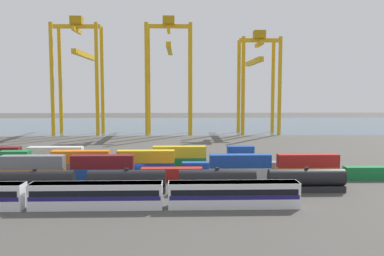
% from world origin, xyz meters
% --- Properties ---
extents(ground_plane, '(420.00, 420.00, 0.00)m').
position_xyz_m(ground_plane, '(0.00, 40.00, 0.00)').
color(ground_plane, '#4C4944').
extents(harbour_water, '(400.00, 110.00, 0.01)m').
position_xyz_m(harbour_water, '(0.00, 131.78, 0.00)').
color(harbour_water, '#475B6B').
rests_on(harbour_water, ground_plane).
extents(passenger_train, '(61.45, 3.14, 3.90)m').
position_xyz_m(passenger_train, '(-3.86, -23.68, 2.14)').
color(passenger_train, silver).
rests_on(passenger_train, ground_plane).
extents(freight_tank_row, '(76.52, 2.92, 4.38)m').
position_xyz_m(freight_tank_row, '(-0.49, -14.43, 2.07)').
color(freight_tank_row, '#232326').
rests_on(freight_tank_row, ground_plane).
extents(shipping_container_2, '(12.10, 2.44, 2.60)m').
position_xyz_m(shipping_container_2, '(-19.98, -5.06, 1.30)').
color(shipping_container_2, orange).
rests_on(shipping_container_2, ground_plane).
extents(shipping_container_3, '(12.10, 2.44, 2.60)m').
position_xyz_m(shipping_container_3, '(-19.98, -5.06, 3.90)').
color(shipping_container_3, slate).
rests_on(shipping_container_3, shipping_container_2).
extents(shipping_container_4, '(12.10, 2.44, 2.60)m').
position_xyz_m(shipping_container_4, '(-6.42, -5.06, 1.30)').
color(shipping_container_4, '#1C4299').
rests_on(shipping_container_4, ground_plane).
extents(shipping_container_5, '(12.10, 2.44, 2.60)m').
position_xyz_m(shipping_container_5, '(-6.42, -5.06, 3.90)').
color(shipping_container_5, maroon).
rests_on(shipping_container_5, shipping_container_4).
extents(shipping_container_6, '(12.10, 2.44, 2.60)m').
position_xyz_m(shipping_container_6, '(7.15, -5.06, 1.30)').
color(shipping_container_6, '#AD211C').
rests_on(shipping_container_6, ground_plane).
extents(shipping_container_7, '(12.10, 2.44, 2.60)m').
position_xyz_m(shipping_container_7, '(20.72, -5.06, 1.30)').
color(shipping_container_7, silver).
rests_on(shipping_container_7, ground_plane).
extents(shipping_container_8, '(12.10, 2.44, 2.60)m').
position_xyz_m(shipping_container_8, '(20.72, -5.06, 3.90)').
color(shipping_container_8, '#1C4299').
rests_on(shipping_container_8, shipping_container_7).
extents(shipping_container_9, '(12.10, 2.44, 2.60)m').
position_xyz_m(shipping_container_9, '(34.29, -5.06, 1.30)').
color(shipping_container_9, orange).
rests_on(shipping_container_9, ground_plane).
extents(shipping_container_10, '(12.10, 2.44, 2.60)m').
position_xyz_m(shipping_container_10, '(34.29, -5.06, 3.90)').
color(shipping_container_10, '#AD211C').
rests_on(shipping_container_10, shipping_container_9).
extents(shipping_container_11, '(12.10, 2.44, 2.60)m').
position_xyz_m(shipping_container_11, '(47.85, -5.06, 1.30)').
color(shipping_container_11, '#197538').
rests_on(shipping_container_11, ground_plane).
extents(shipping_container_13, '(6.04, 2.44, 2.60)m').
position_xyz_m(shipping_container_13, '(-25.89, 1.16, 1.30)').
color(shipping_container_13, silver).
rests_on(shipping_container_13, ground_plane).
extents(shipping_container_14, '(6.04, 2.44, 2.60)m').
position_xyz_m(shipping_container_14, '(-25.89, 1.16, 3.90)').
color(shipping_container_14, '#197538').
rests_on(shipping_container_14, shipping_container_13).
extents(shipping_container_15, '(12.10, 2.44, 2.60)m').
position_xyz_m(shipping_container_15, '(-12.18, 1.16, 1.30)').
color(shipping_container_15, slate).
rests_on(shipping_container_15, ground_plane).
extents(shipping_container_16, '(12.10, 2.44, 2.60)m').
position_xyz_m(shipping_container_16, '(-12.18, 1.16, 3.90)').
color(shipping_container_16, orange).
rests_on(shipping_container_16, shipping_container_15).
extents(shipping_container_17, '(12.10, 2.44, 2.60)m').
position_xyz_m(shipping_container_17, '(1.53, 1.16, 1.30)').
color(shipping_container_17, '#1C4299').
rests_on(shipping_container_17, ground_plane).
extents(shipping_container_18, '(12.10, 2.44, 2.60)m').
position_xyz_m(shipping_container_18, '(1.53, 1.16, 3.90)').
color(shipping_container_18, gold).
rests_on(shipping_container_18, shipping_container_17).
extents(shipping_container_19, '(12.10, 2.44, 2.60)m').
position_xyz_m(shipping_container_19, '(15.25, 1.16, 1.30)').
color(shipping_container_19, '#1C4299').
rests_on(shipping_container_19, ground_plane).
extents(shipping_container_20, '(6.04, 2.44, 2.60)m').
position_xyz_m(shipping_container_20, '(28.96, 1.16, 1.30)').
color(shipping_container_20, slate).
rests_on(shipping_container_20, ground_plane).
extents(shipping_container_23, '(12.10, 2.44, 2.60)m').
position_xyz_m(shipping_container_23, '(-19.31, 7.38, 1.30)').
color(shipping_container_23, '#AD211C').
rests_on(shipping_container_23, ground_plane).
extents(shipping_container_24, '(12.10, 2.44, 2.60)m').
position_xyz_m(shipping_container_24, '(-19.31, 7.38, 3.90)').
color(shipping_container_24, silver).
rests_on(shipping_container_24, shipping_container_23).
extents(shipping_container_25, '(12.10, 2.44, 2.60)m').
position_xyz_m(shipping_container_25, '(-5.32, 7.38, 1.30)').
color(shipping_container_25, silver).
rests_on(shipping_container_25, ground_plane).
extents(shipping_container_26, '(12.10, 2.44, 2.60)m').
position_xyz_m(shipping_container_26, '(8.67, 7.38, 1.30)').
color(shipping_container_26, '#197538').
rests_on(shipping_container_26, ground_plane).
extents(shipping_container_27, '(12.10, 2.44, 2.60)m').
position_xyz_m(shipping_container_27, '(8.67, 7.38, 3.90)').
color(shipping_container_27, gold).
rests_on(shipping_container_27, shipping_container_26).
extents(shipping_container_28, '(6.04, 2.44, 2.60)m').
position_xyz_m(shipping_container_28, '(22.67, 7.38, 1.30)').
color(shipping_container_28, gold).
rests_on(shipping_container_28, ground_plane).
extents(shipping_container_29, '(6.04, 2.44, 2.60)m').
position_xyz_m(shipping_container_29, '(22.67, 7.38, 3.90)').
color(shipping_container_29, '#1C4299').
rests_on(shipping_container_29, shipping_container_28).
extents(gantry_crane_west, '(19.44, 39.31, 48.15)m').
position_xyz_m(gantry_crane_west, '(-33.24, 88.58, 29.09)').
color(gantry_crane_west, gold).
rests_on(gantry_crane_west, ground_plane).
extents(gantry_crane_central, '(19.30, 38.82, 48.39)m').
position_xyz_m(gantry_crane_central, '(4.35, 88.59, 29.77)').
color(gantry_crane_central, gold).
rests_on(gantry_crane_central, ground_plane).
extents(gantry_crane_east, '(16.54, 35.48, 42.81)m').
position_xyz_m(gantry_crane_east, '(41.94, 88.12, 26.12)').
color(gantry_crane_east, gold).
rests_on(gantry_crane_east, ground_plane).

